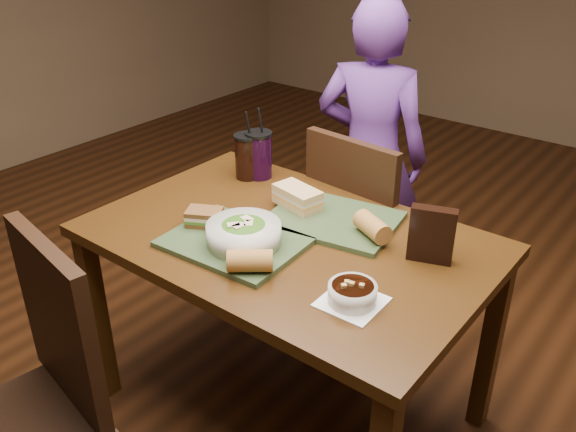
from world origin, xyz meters
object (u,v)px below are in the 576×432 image
object	(u,v)px
dining_table	(288,258)
baguette_near	(250,261)
chair_near	(37,396)
tray_near	(234,242)
salad_bowl	(244,232)
sandwich_far	(297,197)
soup_bowl	(352,293)
diner	(370,156)
cup_cola	(247,156)
chip_bag	(432,235)
baguette_far	(372,227)
cup_berry	(259,154)
tray_far	(333,220)
chair_far	(361,231)
sandwich_near	(205,217)

from	to	relation	value
dining_table	baguette_near	size ratio (longest dim) A/B	9.87
chair_near	tray_near	size ratio (longest dim) A/B	2.32
tray_near	salad_bowl	bearing A→B (deg)	6.00
sandwich_far	baguette_near	size ratio (longest dim) A/B	1.41
salad_bowl	soup_bowl	world-z (taller)	salad_bowl
diner	chair_near	bearing A→B (deg)	74.39
cup_cola	chair_near	bearing A→B (deg)	-79.82
diner	sandwich_far	bearing A→B (deg)	84.65
diner	chip_bag	xyz separation A→B (m)	(0.64, -0.72, 0.14)
baguette_far	cup_berry	world-z (taller)	cup_berry
baguette_near	dining_table	bearing A→B (deg)	103.70
tray_far	chip_bag	distance (m)	0.38
diner	tray_far	bearing A→B (deg)	96.03
cup_berry	soup_bowl	bearing A→B (deg)	-33.00
dining_table	chair_near	world-z (taller)	chair_near
chair_near	diner	bearing A→B (deg)	89.68
dining_table	tray_far	xyz separation A→B (m)	(0.07, 0.16, 0.10)
chair_far	tray_near	bearing A→B (deg)	-95.61
dining_table	chair_far	size ratio (longest dim) A/B	1.37
sandwich_near	chip_bag	world-z (taller)	chip_bag
tray_near	baguette_far	distance (m)	0.44
sandwich_far	cup_cola	world-z (taller)	cup_cola
tray_far	chip_bag	bearing A→B (deg)	-3.38
diner	cup_berry	xyz separation A→B (m)	(-0.17, -0.56, 0.15)
chair_far	baguette_near	size ratio (longest dim) A/B	7.20
dining_table	tray_near	distance (m)	0.21
salad_bowl	chair_near	bearing A→B (deg)	-103.51
salad_bowl	baguette_far	xyz separation A→B (m)	(0.29, 0.29, -0.01)
chair_near	diner	xyz separation A→B (m)	(0.01, 1.68, 0.16)
dining_table	tray_near	bearing A→B (deg)	-121.37
tray_near	cup_berry	distance (m)	0.54
tray_near	baguette_near	xyz separation A→B (m)	(0.16, -0.10, 0.04)
tray_near	cup_berry	size ratio (longest dim) A/B	1.47
dining_table	salad_bowl	bearing A→B (deg)	-109.96
tray_near	salad_bowl	distance (m)	0.06
diner	baguette_near	size ratio (longest dim) A/B	10.60
soup_bowl	sandwich_near	world-z (taller)	sandwich_near
diner	sandwich_near	bearing A→B (deg)	72.75
tray_near	sandwich_near	world-z (taller)	sandwich_near
soup_bowl	baguette_far	bearing A→B (deg)	112.55
tray_far	soup_bowl	size ratio (longest dim) A/B	2.52
baguette_far	soup_bowl	bearing A→B (deg)	-67.45
dining_table	sandwich_far	world-z (taller)	sandwich_far
tray_far	sandwich_near	distance (m)	0.43
tray_far	salad_bowl	xyz separation A→B (m)	(-0.12, -0.32, 0.05)
chair_near	chip_bag	size ratio (longest dim) A/B	5.52
sandwich_far	cup_cola	distance (m)	0.35
tray_far	sandwich_far	distance (m)	0.16
baguette_near	chip_bag	bearing A→B (deg)	47.21
tray_far	soup_bowl	bearing A→B (deg)	-49.25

